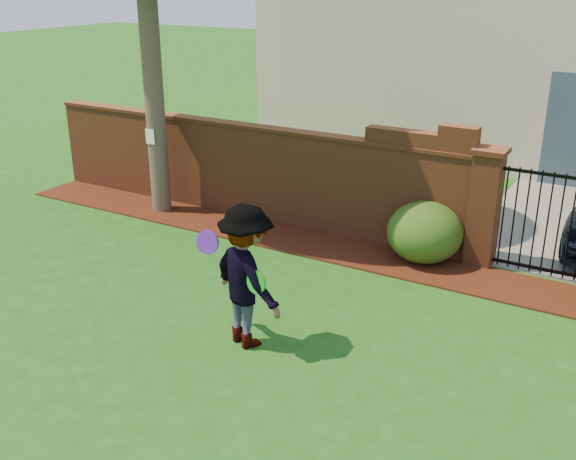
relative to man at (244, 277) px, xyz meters
The scene contains 11 objects.
ground 1.07m from the man, behind, with size 80.00×80.00×0.01m, color #1B5114.
mulch_bed 3.69m from the man, 114.88° to the left, with size 11.10×1.08×0.03m, color #361309.
brick_wall 4.67m from the man, 123.28° to the left, with size 8.70×0.31×2.16m.
pillar_left 4.32m from the man, 64.72° to the left, with size 0.50×0.50×1.88m.
iron_gate 4.89m from the man, 52.99° to the left, with size 1.78×0.03×1.60m.
house 12.12m from the man, 87.84° to the left, with size 12.40×6.40×6.30m.
paper_notice 5.23m from the man, 143.12° to the left, with size 0.20×0.01×0.28m, color white.
shrub_left 3.74m from the man, 73.68° to the left, with size 1.20×1.20×0.98m, color #1F4815.
man is the anchor object (origin of this frame).
frisbee_purple 0.61m from the man, 162.92° to the right, with size 0.30×0.30×0.03m, color #631EC1.
frisbee_green 0.34m from the man, 29.86° to the right, with size 0.29×0.29×0.03m, color #16AA1C.
Camera 1 is at (4.71, -5.95, 4.37)m, focal length 41.82 mm.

